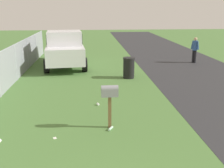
{
  "coord_description": "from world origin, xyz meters",
  "views": [
    {
      "loc": [
        -2.0,
        0.21,
        3.35
      ],
      "look_at": [
        5.31,
        -0.4,
        1.24
      ],
      "focal_mm": 42.83,
      "sensor_mm": 36.0,
      "label": 1
    }
  ],
  "objects_px": {
    "pedestrian": "(195,48)",
    "trash_bin": "(129,68)",
    "mailbox": "(110,94)",
    "pickup_truck": "(65,48)"
  },
  "relations": [
    {
      "from": "mailbox",
      "to": "pickup_truck",
      "type": "height_order",
      "value": "pickup_truck"
    },
    {
      "from": "mailbox",
      "to": "pedestrian",
      "type": "xyz_separation_m",
      "value": [
        8.95,
        -5.98,
        -0.1
      ]
    },
    {
      "from": "pickup_truck",
      "to": "trash_bin",
      "type": "bearing_deg",
      "value": 43.27
    },
    {
      "from": "mailbox",
      "to": "pedestrian",
      "type": "relative_size",
      "value": 0.8
    },
    {
      "from": "pickup_truck",
      "to": "pedestrian",
      "type": "bearing_deg",
      "value": 88.02
    },
    {
      "from": "pickup_truck",
      "to": "trash_bin",
      "type": "xyz_separation_m",
      "value": [
        -2.92,
        -3.32,
        -0.59
      ]
    },
    {
      "from": "mailbox",
      "to": "pedestrian",
      "type": "bearing_deg",
      "value": -34.61
    },
    {
      "from": "trash_bin",
      "to": "pedestrian",
      "type": "distance_m",
      "value": 5.75
    },
    {
      "from": "trash_bin",
      "to": "pedestrian",
      "type": "bearing_deg",
      "value": -53.75
    },
    {
      "from": "pedestrian",
      "to": "trash_bin",
      "type": "bearing_deg",
      "value": -177.71
    }
  ]
}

